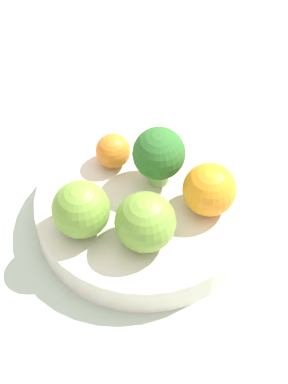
# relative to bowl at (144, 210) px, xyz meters

# --- Properties ---
(ground_plane) EXTENTS (6.00, 6.00, 0.00)m
(ground_plane) POSITION_rel_bowl_xyz_m (0.00, 0.00, -0.04)
(ground_plane) COLOR gray
(table_surface) EXTENTS (1.20, 1.20, 0.02)m
(table_surface) POSITION_rel_bowl_xyz_m (0.00, 0.00, -0.03)
(table_surface) COLOR #B2C6B2
(table_surface) RESTS_ON ground_plane
(bowl) EXTENTS (0.21, 0.21, 0.03)m
(bowl) POSITION_rel_bowl_xyz_m (0.00, 0.00, 0.00)
(bowl) COLOR silver
(bowl) RESTS_ON table_surface
(broccoli) EXTENTS (0.05, 0.05, 0.06)m
(broccoli) POSITION_rel_bowl_xyz_m (0.01, 0.02, 0.05)
(broccoli) COLOR #8CB76B
(broccoli) RESTS_ON bowl
(apple_red) EXTENTS (0.05, 0.05, 0.05)m
(apple_red) POSITION_rel_bowl_xyz_m (0.00, -0.05, 0.04)
(apple_red) COLOR olive
(apple_red) RESTS_ON bowl
(apple_green) EXTENTS (0.05, 0.05, 0.05)m
(apple_green) POSITION_rel_bowl_xyz_m (-0.06, -0.03, 0.04)
(apple_green) COLOR olive
(apple_green) RESTS_ON bowl
(orange_front) EXTENTS (0.03, 0.03, 0.03)m
(orange_front) POSITION_rel_bowl_xyz_m (-0.03, 0.05, 0.03)
(orange_front) COLOR orange
(orange_front) RESTS_ON bowl
(orange_back) EXTENTS (0.05, 0.05, 0.05)m
(orange_back) POSITION_rel_bowl_xyz_m (0.06, -0.01, 0.04)
(orange_back) COLOR orange
(orange_back) RESTS_ON bowl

